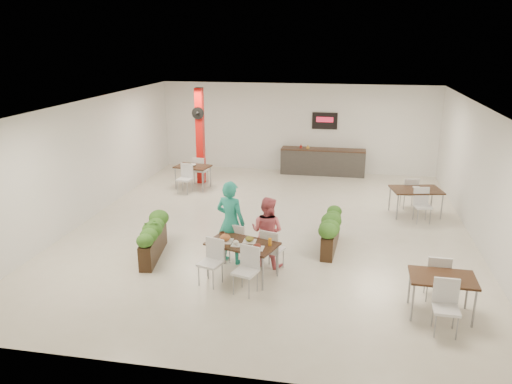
% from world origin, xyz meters
% --- Properties ---
extents(ground, '(12.00, 12.00, 0.00)m').
position_xyz_m(ground, '(0.00, 0.00, 0.00)').
color(ground, beige).
rests_on(ground, ground).
extents(room_shell, '(10.10, 12.10, 3.22)m').
position_xyz_m(room_shell, '(0.00, 0.00, 2.01)').
color(room_shell, white).
rests_on(room_shell, ground).
extents(red_column, '(0.40, 0.41, 3.20)m').
position_xyz_m(red_column, '(-3.00, 3.79, 1.64)').
color(red_column, red).
rests_on(red_column, ground).
extents(service_counter, '(3.00, 0.64, 2.20)m').
position_xyz_m(service_counter, '(1.00, 5.65, 0.49)').
color(service_counter, '#302D2B').
rests_on(service_counter, ground).
extents(main_table, '(1.65, 1.91, 0.92)m').
position_xyz_m(main_table, '(-0.16, -2.84, 0.64)').
color(main_table, black).
rests_on(main_table, ground).
extents(diner_man, '(0.78, 0.63, 1.86)m').
position_xyz_m(diner_man, '(-0.55, -2.18, 0.93)').
color(diner_man, teal).
rests_on(diner_man, ground).
extents(diner_woman, '(0.89, 0.78, 1.55)m').
position_xyz_m(diner_woman, '(0.25, -2.18, 0.77)').
color(diner_woman, '#E56572').
rests_on(diner_woman, ground).
extents(planter_left, '(0.61, 1.74, 0.91)m').
position_xyz_m(planter_left, '(-2.33, -2.25, 0.49)').
color(planter_left, black).
rests_on(planter_left, ground).
extents(planter_right, '(0.49, 1.74, 0.90)m').
position_xyz_m(planter_right, '(1.58, -1.04, 0.48)').
color(planter_right, black).
rests_on(planter_right, ground).
extents(side_table_a, '(1.20, 1.67, 0.92)m').
position_xyz_m(side_table_a, '(-3.08, 3.13, 0.62)').
color(side_table_a, black).
rests_on(side_table_a, ground).
extents(side_table_b, '(1.48, 1.67, 0.92)m').
position_xyz_m(side_table_b, '(3.79, 1.75, 0.64)').
color(side_table_b, black).
rests_on(side_table_b, ground).
extents(side_table_c, '(1.14, 1.63, 0.92)m').
position_xyz_m(side_table_c, '(3.62, -3.66, 0.62)').
color(side_table_c, black).
rests_on(side_table_c, ground).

